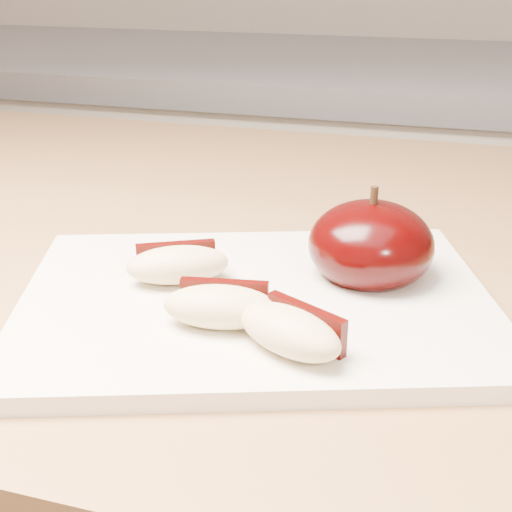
# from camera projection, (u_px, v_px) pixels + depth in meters

# --- Properties ---
(back_cabinet) EXTENTS (2.40, 0.62, 0.94)m
(back_cabinet) POSITION_uv_depth(u_px,v_px,m) (361.00, 311.00, 1.35)
(back_cabinet) COLOR silver
(back_cabinet) RESTS_ON ground
(cutting_board) EXTENTS (0.33, 0.29, 0.01)m
(cutting_board) POSITION_uv_depth(u_px,v_px,m) (256.00, 303.00, 0.43)
(cutting_board) COLOR white
(cutting_board) RESTS_ON island_counter
(apple_half) EXTENTS (0.09, 0.09, 0.07)m
(apple_half) POSITION_uv_depth(u_px,v_px,m) (371.00, 245.00, 0.45)
(apple_half) COLOR black
(apple_half) RESTS_ON cutting_board
(apple_wedge_a) EXTENTS (0.07, 0.06, 0.02)m
(apple_wedge_a) POSITION_uv_depth(u_px,v_px,m) (178.00, 264.00, 0.44)
(apple_wedge_a) COLOR beige
(apple_wedge_a) RESTS_ON cutting_board
(apple_wedge_b) EXTENTS (0.07, 0.04, 0.02)m
(apple_wedge_b) POSITION_uv_depth(u_px,v_px,m) (221.00, 306.00, 0.39)
(apple_wedge_b) COLOR beige
(apple_wedge_b) RESTS_ON cutting_board
(apple_wedge_c) EXTENTS (0.07, 0.06, 0.02)m
(apple_wedge_c) POSITION_uv_depth(u_px,v_px,m) (291.00, 330.00, 0.36)
(apple_wedge_c) COLOR beige
(apple_wedge_c) RESTS_ON cutting_board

